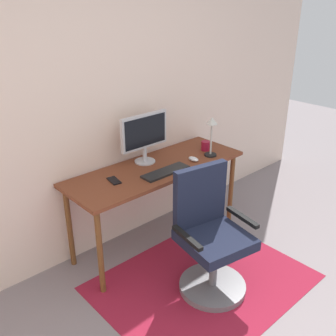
{
  "coord_description": "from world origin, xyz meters",
  "views": [
    {
      "loc": [
        -1.44,
        -0.42,
        2.08
      ],
      "look_at": [
        0.39,
        1.6,
        0.85
      ],
      "focal_mm": 41.34,
      "sensor_mm": 36.0,
      "label": 1
    }
  ],
  "objects": [
    {
      "name": "wall_back",
      "position": [
        0.0,
        2.2,
        1.3
      ],
      "size": [
        6.0,
        0.1,
        2.6
      ],
      "primitive_type": "cube",
      "color": "beige",
      "rests_on": "ground"
    },
    {
      "name": "area_rug",
      "position": [
        0.38,
        1.18,
        0.0
      ],
      "size": [
        1.58,
        1.24,
        0.01
      ],
      "primitive_type": "cube",
      "color": "maroon",
      "rests_on": "ground"
    },
    {
      "name": "desk",
      "position": [
        0.49,
        1.85,
        0.67
      ],
      "size": [
        1.61,
        0.57,
        0.75
      ],
      "color": "brown",
      "rests_on": "ground"
    },
    {
      "name": "monitor",
      "position": [
        0.47,
        1.99,
        1.01
      ],
      "size": [
        0.47,
        0.18,
        0.43
      ],
      "color": "#B2B2B7",
      "rests_on": "desk"
    },
    {
      "name": "keyboard",
      "position": [
        0.46,
        1.7,
        0.76
      ],
      "size": [
        0.43,
        0.13,
        0.02
      ],
      "primitive_type": "cube",
      "color": "black",
      "rests_on": "desk"
    },
    {
      "name": "computer_mouse",
      "position": [
        0.8,
        1.72,
        0.77
      ],
      "size": [
        0.06,
        0.1,
        0.03
      ],
      "primitive_type": "ellipsoid",
      "color": "white",
      "rests_on": "desk"
    },
    {
      "name": "coffee_cup",
      "position": [
        1.07,
        1.83,
        0.79
      ],
      "size": [
        0.08,
        0.08,
        0.09
      ],
      "primitive_type": "cylinder",
      "color": "maroon",
      "rests_on": "desk"
    },
    {
      "name": "cell_phone",
      "position": [
        0.06,
        1.86,
        0.75
      ],
      "size": [
        0.09,
        0.15,
        0.01
      ],
      "primitive_type": "cube",
      "rotation": [
        0.0,
        0.0,
        -0.18
      ],
      "color": "black",
      "rests_on": "desk"
    },
    {
      "name": "desk_lamp",
      "position": [
        1.0,
        1.71,
        0.99
      ],
      "size": [
        0.11,
        0.11,
        0.36
      ],
      "color": "black",
      "rests_on": "desk"
    },
    {
      "name": "office_chair",
      "position": [
        0.39,
        1.13,
        0.4
      ],
      "size": [
        0.59,
        0.54,
        0.96
      ],
      "rotation": [
        0.0,
        0.0,
        -0.18
      ],
      "color": "slate",
      "rests_on": "ground"
    }
  ]
}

